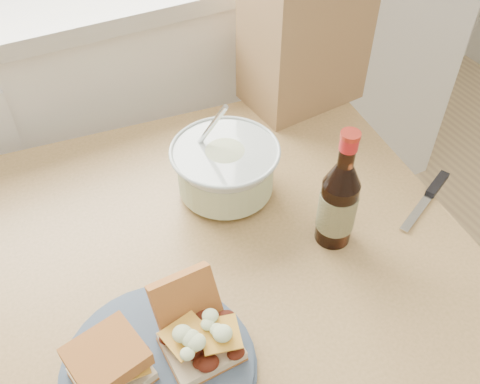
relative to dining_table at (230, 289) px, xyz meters
name	(u,v)px	position (x,y,z in m)	size (l,w,h in m)	color
cabinet_run	(96,120)	(-0.04, 0.84, -0.14)	(2.50, 0.64, 0.94)	white
dining_table	(230,289)	(0.00, 0.00, 0.00)	(0.96, 0.96, 0.72)	tan
plate	(159,367)	(-0.19, -0.15, 0.11)	(0.29, 0.29, 0.02)	#43556C
sandwich_left	(109,364)	(-0.26, -0.14, 0.16)	(0.12, 0.11, 0.07)	beige
sandwich_right	(196,328)	(-0.12, -0.14, 0.15)	(0.11, 0.15, 0.09)	beige
coleslaw_bowl	(225,171)	(0.07, 0.15, 0.16)	(0.21, 0.21, 0.21)	silver
beer_bottle	(338,202)	(0.19, -0.05, 0.20)	(0.07, 0.07, 0.24)	black
knife	(432,191)	(0.43, -0.05, 0.11)	(0.18, 0.10, 0.01)	silver
paper_bag	(305,33)	(0.37, 0.36, 0.28)	(0.26, 0.17, 0.34)	#A98752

